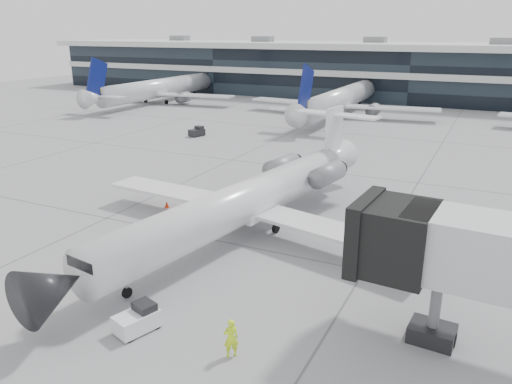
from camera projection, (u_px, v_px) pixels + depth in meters
The scene contains 9 objects.
ground at pixel (220, 241), 34.07m from camera, with size 220.00×220.00×0.00m, color gray.
terminal at pixel (418, 75), 102.61m from camera, with size 170.00×22.00×10.00m, color black.
bg_jet_left at pixel (162, 102), 99.83m from camera, with size 32.00×40.00×9.60m, color silver, non-canonical shape.
bg_jet_center at pixel (341, 115), 84.41m from camera, with size 32.00×40.00×9.60m, color silver, non-canonical shape.
regional_jet at pixel (248, 199), 34.67m from camera, with size 25.57×31.90×7.38m.
ramp_worker at pixel (231, 338), 21.80m from camera, with size 0.67×0.44×1.84m, color #D1FF1A.
baggage_tug at pixel (138, 319), 23.79m from camera, with size 1.83×2.36×1.32m.
traffic_cone at pixel (167, 204), 40.43m from camera, with size 0.46×0.46×0.57m.
far_tug at pixel (197, 132), 67.64m from camera, with size 1.74×2.35×1.34m.
Camera 1 is at (15.96, -27.10, 13.74)m, focal length 35.00 mm.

